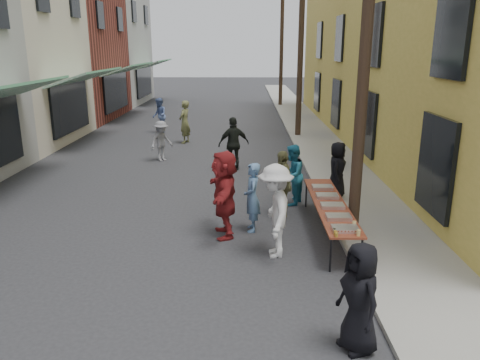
{
  "coord_description": "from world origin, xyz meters",
  "views": [
    {
      "loc": [
        1.82,
        -7.13,
        4.15
      ],
      "look_at": [
        1.69,
        2.85,
        1.3
      ],
      "focal_mm": 35.0,
      "sensor_mm": 36.0,
      "label": 1
    }
  ],
  "objects_px": {
    "utility_pole_far": "(282,41)",
    "utility_pole_mid": "(301,39)",
    "catering_tray_sausage": "(345,229)",
    "guest_front_c": "(292,175)",
    "serving_table": "(330,205)",
    "server": "(337,170)",
    "guest_front_a": "(360,298)",
    "utility_pole_near": "(367,29)"
  },
  "relations": [
    {
      "from": "utility_pole_near",
      "to": "serving_table",
      "type": "distance_m",
      "value": 3.83
    },
    {
      "from": "utility_pole_far",
      "to": "server",
      "type": "bearing_deg",
      "value": -89.87
    },
    {
      "from": "guest_front_c",
      "to": "server",
      "type": "height_order",
      "value": "guest_front_c"
    },
    {
      "from": "utility_pole_near",
      "to": "serving_table",
      "type": "xyz_separation_m",
      "value": [
        -0.58,
        -0.1,
        -3.79
      ]
    },
    {
      "from": "utility_pole_far",
      "to": "serving_table",
      "type": "distance_m",
      "value": 24.4
    },
    {
      "from": "utility_pole_mid",
      "to": "server",
      "type": "distance_m",
      "value": 10.24
    },
    {
      "from": "utility_pole_mid",
      "to": "utility_pole_far",
      "type": "distance_m",
      "value": 12.0
    },
    {
      "from": "server",
      "to": "guest_front_a",
      "type": "bearing_deg",
      "value": -168.98
    },
    {
      "from": "utility_pole_far",
      "to": "serving_table",
      "type": "relative_size",
      "value": 2.25
    },
    {
      "from": "utility_pole_near",
      "to": "catering_tray_sausage",
      "type": "distance_m",
      "value": 4.14
    },
    {
      "from": "utility_pole_mid",
      "to": "catering_tray_sausage",
      "type": "bearing_deg",
      "value": -92.4
    },
    {
      "from": "serving_table",
      "to": "catering_tray_sausage",
      "type": "distance_m",
      "value": 1.65
    },
    {
      "from": "server",
      "to": "guest_front_c",
      "type": "bearing_deg",
      "value": 126.58
    },
    {
      "from": "serving_table",
      "to": "catering_tray_sausage",
      "type": "height_order",
      "value": "catering_tray_sausage"
    },
    {
      "from": "serving_table",
      "to": "catering_tray_sausage",
      "type": "xyz_separation_m",
      "value": [
        -0.0,
        -1.65,
        0.08
      ]
    },
    {
      "from": "utility_pole_far",
      "to": "catering_tray_sausage",
      "type": "relative_size",
      "value": 18.0
    },
    {
      "from": "catering_tray_sausage",
      "to": "serving_table",
      "type": "bearing_deg",
      "value": 90.0
    },
    {
      "from": "serving_table",
      "to": "guest_front_c",
      "type": "distance_m",
      "value": 2.21
    },
    {
      "from": "catering_tray_sausage",
      "to": "guest_front_a",
      "type": "height_order",
      "value": "guest_front_a"
    },
    {
      "from": "guest_front_a",
      "to": "server",
      "type": "distance_m",
      "value": 6.83
    },
    {
      "from": "utility_pole_far",
      "to": "serving_table",
      "type": "bearing_deg",
      "value": -91.37
    },
    {
      "from": "guest_front_c",
      "to": "guest_front_a",
      "type": "bearing_deg",
      "value": 26.0
    },
    {
      "from": "catering_tray_sausage",
      "to": "guest_front_a",
      "type": "xyz_separation_m",
      "value": [
        -0.32,
        -2.59,
        0.02
      ]
    },
    {
      "from": "utility_pole_near",
      "to": "guest_front_c",
      "type": "relative_size",
      "value": 5.44
    },
    {
      "from": "catering_tray_sausage",
      "to": "utility_pole_far",
      "type": "bearing_deg",
      "value": 88.72
    },
    {
      "from": "utility_pole_far",
      "to": "guest_front_c",
      "type": "height_order",
      "value": "utility_pole_far"
    },
    {
      "from": "utility_pole_near",
      "to": "guest_front_a",
      "type": "bearing_deg",
      "value": -101.72
    },
    {
      "from": "serving_table",
      "to": "guest_front_a",
      "type": "relative_size",
      "value": 2.48
    },
    {
      "from": "serving_table",
      "to": "server",
      "type": "bearing_deg",
      "value": 76.05
    },
    {
      "from": "utility_pole_mid",
      "to": "guest_front_c",
      "type": "bearing_deg",
      "value": -97.06
    },
    {
      "from": "serving_table",
      "to": "utility_pole_near",
      "type": "bearing_deg",
      "value": 9.52
    },
    {
      "from": "utility_pole_near",
      "to": "guest_front_a",
      "type": "distance_m",
      "value": 5.77
    },
    {
      "from": "server",
      "to": "catering_tray_sausage",
      "type": "bearing_deg",
      "value": -169.51
    },
    {
      "from": "catering_tray_sausage",
      "to": "guest_front_c",
      "type": "distance_m",
      "value": 3.82
    },
    {
      "from": "guest_front_a",
      "to": "utility_pole_far",
      "type": "bearing_deg",
      "value": 156.88
    },
    {
      "from": "utility_pole_near",
      "to": "serving_table",
      "type": "height_order",
      "value": "utility_pole_near"
    },
    {
      "from": "utility_pole_far",
      "to": "utility_pole_mid",
      "type": "bearing_deg",
      "value": -90.0
    },
    {
      "from": "utility_pole_far",
      "to": "guest_front_a",
      "type": "relative_size",
      "value": 5.57
    },
    {
      "from": "server",
      "to": "utility_pole_mid",
      "type": "bearing_deg",
      "value": 19.32
    },
    {
      "from": "serving_table",
      "to": "guest_front_c",
      "type": "xyz_separation_m",
      "value": [
        -0.66,
        2.11,
        0.11
      ]
    },
    {
      "from": "utility_pole_far",
      "to": "utility_pole_near",
      "type": "bearing_deg",
      "value": -90.0
    },
    {
      "from": "utility_pole_near",
      "to": "catering_tray_sausage",
      "type": "height_order",
      "value": "utility_pole_near"
    }
  ]
}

